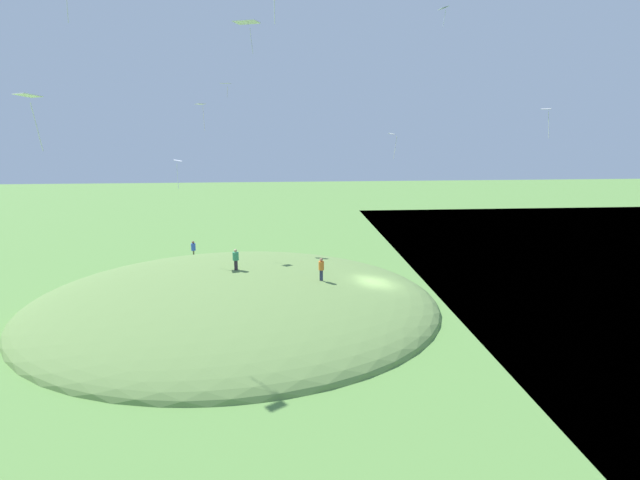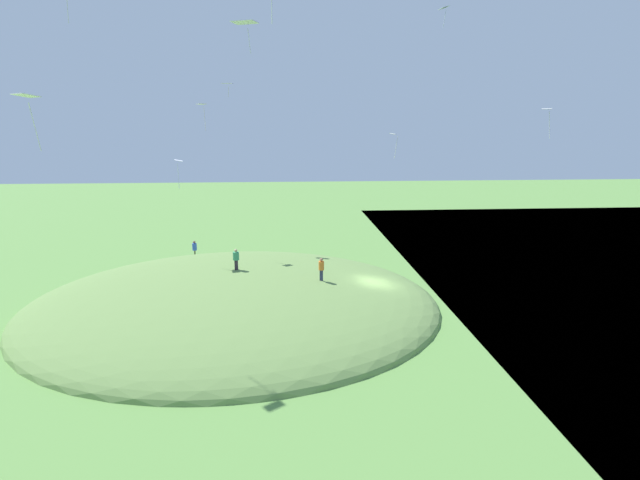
# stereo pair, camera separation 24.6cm
# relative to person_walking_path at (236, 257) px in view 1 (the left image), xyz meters

# --- Properties ---
(ground_plane) EXTENTS (160.00, 160.00, 0.00)m
(ground_plane) POSITION_rel_person_walking_path_xyz_m (-10.42, 1.89, -3.09)
(ground_plane) COLOR #5B8B41
(grass_hill) EXTENTS (29.58, 27.11, 4.23)m
(grass_hill) POSITION_rel_person_walking_path_xyz_m (0.05, 1.99, -3.09)
(grass_hill) COLOR #678847
(grass_hill) RESTS_ON ground_plane
(person_walking_path) EXTENTS (0.47, 0.47, 1.62)m
(person_walking_path) POSITION_rel_person_walking_path_xyz_m (0.00, 0.00, 0.00)
(person_walking_path) COLOR #332934
(person_walking_path) RESTS_ON grass_hill
(person_watching_kites) EXTENTS (0.52, 0.52, 1.79)m
(person_watching_kites) POSITION_rel_person_walking_path_xyz_m (5.12, -11.35, -1.97)
(person_watching_kites) COLOR brown
(person_watching_kites) RESTS_ON ground_plane
(person_on_hilltop) EXTENTS (0.54, 0.54, 1.67)m
(person_on_hilltop) POSITION_rel_person_walking_path_xyz_m (-6.25, 2.56, -0.14)
(person_on_hilltop) COLOR #2D3250
(person_on_hilltop) RESTS_ON grass_hill
(kite_0) EXTENTS (1.19, 1.02, 1.27)m
(kite_0) POSITION_rel_person_walking_path_xyz_m (-2.21, 14.64, 13.78)
(kite_0) COLOR white
(kite_1) EXTENTS (1.16, 1.14, 2.05)m
(kite_1) POSITION_rel_person_walking_path_xyz_m (5.50, 17.38, 10.64)
(kite_1) COLOR white
(kite_3) EXTENTS (0.76, 0.71, 1.94)m
(kite_3) POSITION_rel_person_walking_path_xyz_m (-21.04, 3.99, 10.50)
(kite_3) COLOR white
(kite_5) EXTENTS (0.62, 0.84, 1.36)m
(kite_5) POSITION_rel_person_walking_path_xyz_m (-14.50, 1.59, 17.22)
(kite_5) COLOR white
(kite_7) EXTENTS (1.10, 0.84, 1.26)m
(kite_7) POSITION_rel_person_walking_path_xyz_m (1.38, -11.47, 13.34)
(kite_7) COLOR silver
(kite_8) EXTENTS (0.91, 0.90, 2.22)m
(kite_8) POSITION_rel_person_walking_path_xyz_m (3.01, -6.81, 11.16)
(kite_8) COLOR white
(kite_9) EXTENTS (0.78, 0.78, 2.14)m
(kite_9) POSITION_rel_person_walking_path_xyz_m (-13.05, -6.21, 8.70)
(kite_9) COLOR white
(kite_10) EXTENTS (0.75, 0.97, 2.24)m
(kite_10) POSITION_rel_person_walking_path_xyz_m (4.46, -3.09, 6.84)
(kite_10) COLOR white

